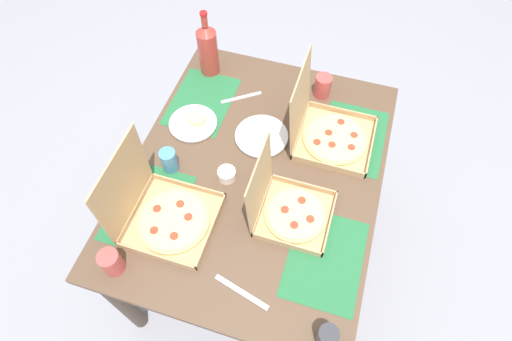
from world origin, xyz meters
TOP-DOWN VIEW (x-y plane):
  - ground_plane at (0.00, 0.00)m, footprint 6.00×6.00m
  - dining_table at (0.00, 0.00)m, footprint 1.25×0.99m
  - placemat_near_left at (-0.28, -0.35)m, footprint 0.36×0.26m
  - placemat_near_right at (0.28, -0.35)m, footprint 0.36×0.26m
  - placemat_far_left at (-0.28, 0.35)m, footprint 0.36×0.26m
  - placemat_far_right at (0.28, 0.35)m, footprint 0.36×0.26m
  - pizza_box_edge_far at (-0.31, 0.26)m, footprint 0.31×0.31m
  - pizza_box_corner_left at (-0.15, -0.17)m, footprint 0.26×0.29m
  - pizza_box_center at (0.24, -0.23)m, footprint 0.31×0.33m
  - plate_near_right at (0.17, 0.03)m, footprint 0.23×0.23m
  - plate_middle at (0.15, 0.33)m, footprint 0.21×0.21m
  - soda_bottle at (0.48, 0.38)m, footprint 0.09×0.09m
  - cup_clear_left at (-0.09, 0.33)m, footprint 0.07×0.07m
  - cup_red at (-0.53, 0.35)m, footprint 0.07×0.07m
  - cup_clear_right at (0.48, -0.16)m, footprint 0.07×0.07m
  - cup_dark at (-0.55, -0.40)m, footprint 0.06×0.06m
  - condiment_bowl at (-0.07, 0.10)m, footprint 0.07×0.07m
  - knife_by_near_left at (-0.48, -0.10)m, footprint 0.07×0.21m
  - fork_by_far_right at (0.35, 0.18)m, footprint 0.12×0.16m

SIDE VIEW (x-z plane):
  - ground_plane at x=0.00m, z-range 0.00..0.00m
  - dining_table at x=0.00m, z-range 0.26..1.04m
  - placemat_near_left at x=-0.28m, z-range 0.77..0.78m
  - placemat_near_right at x=0.28m, z-range 0.77..0.78m
  - placemat_far_left at x=-0.28m, z-range 0.77..0.78m
  - placemat_far_right at x=0.28m, z-range 0.77..0.78m
  - knife_by_near_left at x=-0.48m, z-range 0.77..0.78m
  - fork_by_far_right at x=0.35m, z-range 0.77..0.78m
  - plate_near_right at x=0.17m, z-range 0.77..0.79m
  - plate_middle at x=0.15m, z-range 0.77..0.80m
  - condiment_bowl at x=-0.07m, z-range 0.77..0.82m
  - pizza_box_corner_left at x=-0.15m, z-range 0.67..0.97m
  - cup_red at x=-0.53m, z-range 0.77..0.88m
  - cup_dark at x=-0.55m, z-range 0.77..0.88m
  - cup_clear_left at x=-0.09m, z-range 0.77..0.88m
  - pizza_box_center at x=0.24m, z-range 0.66..1.00m
  - pizza_box_edge_far at x=-0.31m, z-range 0.65..1.00m
  - cup_clear_right at x=0.48m, z-range 0.77..0.88m
  - soda_bottle at x=0.48m, z-range 0.75..1.07m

